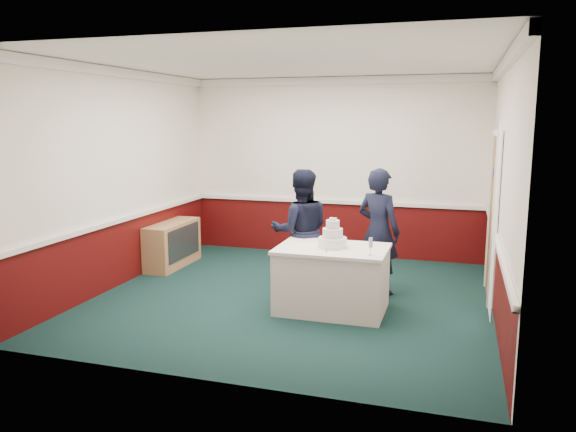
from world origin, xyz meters
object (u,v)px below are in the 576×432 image
(sideboard, at_px, (173,244))
(person_woman, at_px, (378,231))
(cake_table, at_px, (332,278))
(champagne_flute, at_px, (371,244))
(wedding_cake, at_px, (333,238))
(cake_knife, at_px, (326,251))
(person_man, at_px, (301,231))

(sideboard, height_order, person_woman, person_woman)
(cake_table, xyz_separation_m, champagne_flute, (0.50, -0.28, 0.53))
(wedding_cake, bearing_deg, cake_knife, -98.53)
(champagne_flute, xyz_separation_m, person_woman, (-0.07, 1.16, -0.09))
(cake_table, bearing_deg, sideboard, 155.42)
(cake_knife, relative_size, person_man, 0.13)
(cake_table, bearing_deg, champagne_flute, -29.25)
(person_woman, bearing_deg, wedding_cake, 87.89)
(wedding_cake, bearing_deg, person_man, 131.87)
(cake_table, xyz_separation_m, person_man, (-0.58, 0.65, 0.43))
(sideboard, xyz_separation_m, cake_table, (2.88, -1.32, 0.05))
(champagne_flute, height_order, person_woman, person_woman)
(cake_table, distance_m, wedding_cake, 0.50)
(cake_knife, distance_m, person_woman, 1.17)
(sideboard, bearing_deg, person_man, -16.27)
(cake_table, height_order, person_woman, person_woman)
(champagne_flute, bearing_deg, person_woman, 93.63)
(wedding_cake, relative_size, person_woman, 0.22)
(sideboard, xyz_separation_m, person_man, (2.30, -0.67, 0.48))
(person_man, bearing_deg, sideboard, -36.82)
(cake_knife, distance_m, champagne_flute, 0.55)
(cake_knife, bearing_deg, cake_table, 66.57)
(cake_table, height_order, cake_knife, cake_knife)
(champagne_flute, bearing_deg, wedding_cake, 150.75)
(cake_knife, bearing_deg, champagne_flute, -23.49)
(sideboard, xyz_separation_m, champagne_flute, (3.38, -1.60, 0.58))
(cake_table, bearing_deg, wedding_cake, 90.00)
(wedding_cake, xyz_separation_m, champagne_flute, (0.50, -0.28, 0.03))
(wedding_cake, bearing_deg, person_woman, 64.08)
(cake_table, relative_size, cake_knife, 6.00)
(wedding_cake, height_order, person_man, person_man)
(sideboard, relative_size, person_man, 0.72)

